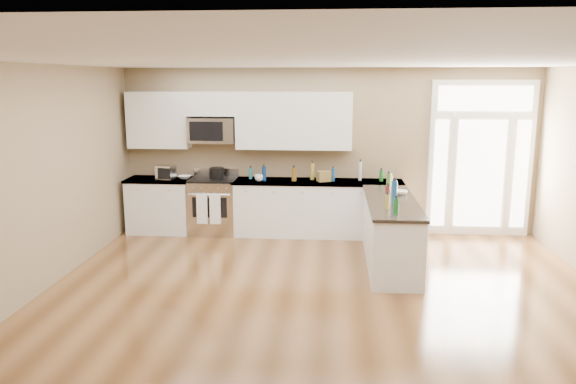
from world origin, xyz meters
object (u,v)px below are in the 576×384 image
Objects in this scene: peninsula_cabinet at (390,235)px; kitchen_range at (214,206)px; stockpot at (217,172)px; toaster_oven at (166,172)px.

peninsula_cabinet is 3.21m from kitchen_range.
toaster_oven is at bearing -169.88° from stockpot.
stockpot is (0.06, 0.05, 0.57)m from kitchen_range.
stockpot is (-2.80, 1.50, 0.61)m from peninsula_cabinet.
toaster_oven reaches higher than stockpot.
stockpot is at bearing 151.88° from peninsula_cabinet.
peninsula_cabinet is 2.15× the size of kitchen_range.
kitchen_range is at bearing 19.94° from toaster_oven.
stockpot is 0.90× the size of toaster_oven.
stockpot is at bearing 40.50° from kitchen_range.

